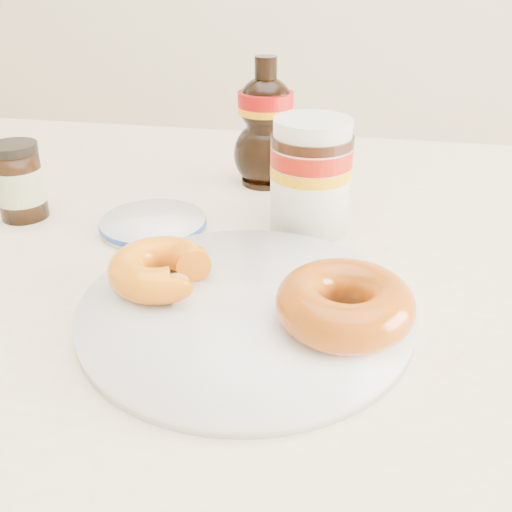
% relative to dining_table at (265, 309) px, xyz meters
% --- Properties ---
extents(dining_table, '(1.40, 0.90, 0.75)m').
position_rel_dining_table_xyz_m(dining_table, '(0.00, 0.00, 0.00)').
color(dining_table, '#F9EBBE').
rests_on(dining_table, ground).
extents(plate, '(0.30, 0.30, 0.01)m').
position_rel_dining_table_xyz_m(plate, '(0.01, -0.14, 0.09)').
color(plate, white).
rests_on(plate, dining_table).
extents(donut_bitten, '(0.13, 0.13, 0.03)m').
position_rel_dining_table_xyz_m(donut_bitten, '(-0.08, -0.12, 0.11)').
color(donut_bitten, orange).
rests_on(donut_bitten, plate).
extents(donut_whole, '(0.14, 0.14, 0.04)m').
position_rel_dining_table_xyz_m(donut_whole, '(0.09, -0.16, 0.12)').
color(donut_whole, '#963F09').
rests_on(donut_whole, plate).
extents(nutella_jar, '(0.09, 0.09, 0.13)m').
position_rel_dining_table_xyz_m(nutella_jar, '(0.04, 0.06, 0.15)').
color(nutella_jar, white).
rests_on(nutella_jar, dining_table).
extents(syrup_bottle, '(0.10, 0.09, 0.17)m').
position_rel_dining_table_xyz_m(syrup_bottle, '(-0.04, 0.20, 0.17)').
color(syrup_bottle, black).
rests_on(syrup_bottle, dining_table).
extents(dark_jar, '(0.06, 0.06, 0.09)m').
position_rel_dining_table_xyz_m(dark_jar, '(-0.31, 0.02, 0.13)').
color(dark_jar, black).
rests_on(dark_jar, dining_table).
extents(blue_rim_saucer, '(0.13, 0.13, 0.01)m').
position_rel_dining_table_xyz_m(blue_rim_saucer, '(-0.14, 0.02, 0.09)').
color(blue_rim_saucer, white).
rests_on(blue_rim_saucer, dining_table).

